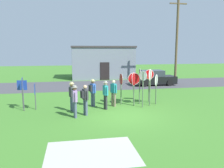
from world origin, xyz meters
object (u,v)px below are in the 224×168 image
object	(u,v)px
person_with_sunhat	(85,98)
info_panel_leftmost	(22,89)
person_in_dark_shirt	(93,91)
person_in_blue	(72,95)
stop_sign_low_front	(149,80)
person_on_left	(75,99)
utility_pole	(177,40)
info_panel_middle	(35,92)
stop_sign_rear_left	(140,80)
info_panel_rightmost	(23,88)
parked_car_on_street	(153,78)
person_in_teal	(114,92)
stop_sign_tallest	(134,82)
stop_sign_rear_right	(134,83)
stop_sign_leaning_right	(156,84)
stop_sign_center_cluster	(121,83)
stop_sign_nearest	(150,81)
person_holding_notes	(105,93)
stop_sign_far_back	(143,83)

from	to	relation	value
person_with_sunhat	info_panel_leftmost	bearing A→B (deg)	149.77
person_in_dark_shirt	person_in_blue	world-z (taller)	same
stop_sign_low_front	person_with_sunhat	distance (m)	5.16
person_on_left	info_panel_leftmost	distance (m)	3.99
utility_pole	info_panel_middle	bearing A→B (deg)	-148.89
stop_sign_rear_left	info_panel_rightmost	world-z (taller)	stop_sign_rear_left
person_in_blue	parked_car_on_street	bearing A→B (deg)	46.02
person_with_sunhat	person_in_teal	bearing A→B (deg)	40.60
stop_sign_tallest	person_in_teal	xyz separation A→B (m)	(-1.55, -0.75, -0.45)
stop_sign_rear_right	person_on_left	world-z (taller)	stop_sign_rear_right
stop_sign_leaning_right	person_with_sunhat	size ratio (longest dim) A/B	1.17
person_in_blue	info_panel_rightmost	xyz separation A→B (m)	(-2.82, 0.69, 0.38)
stop_sign_rear_right	stop_sign_leaning_right	size ratio (longest dim) A/B	1.08
stop_sign_rear_right	info_panel_leftmost	xyz separation A→B (m)	(-6.90, 0.51, -0.27)
stop_sign_tallest	stop_sign_leaning_right	bearing A→B (deg)	-27.50
person_in_dark_shirt	person_in_teal	world-z (taller)	person_in_dark_shirt
parked_car_on_street	person_with_sunhat	xyz separation A→B (m)	(-7.54, -9.40, 0.29)
stop_sign_center_cluster	stop_sign_tallest	bearing A→B (deg)	20.39
parked_car_on_street	person_in_blue	world-z (taller)	person_in_blue
stop_sign_nearest	stop_sign_leaning_right	size ratio (longest dim) A/B	1.19
stop_sign_rear_right	person_holding_notes	xyz separation A→B (m)	(-1.93, -0.61, -0.49)
stop_sign_rear_left	info_panel_middle	bearing A→B (deg)	-177.95
parked_car_on_street	person_holding_notes	bearing A→B (deg)	-126.68
parked_car_on_street	person_in_teal	size ratio (longest dim) A/B	2.56
parked_car_on_street	info_panel_leftmost	xyz separation A→B (m)	(-11.21, -7.26, 0.52)
person_with_sunhat	stop_sign_leaning_right	bearing A→B (deg)	19.56
stop_sign_nearest	person_in_teal	xyz separation A→B (m)	(-2.34, 0.22, -0.66)
info_panel_leftmost	person_in_dark_shirt	bearing A→B (deg)	-4.04
stop_sign_center_cluster	person_on_left	distance (m)	3.86
stop_sign_low_front	person_on_left	distance (m)	5.80
stop_sign_leaning_right	person_with_sunhat	world-z (taller)	stop_sign_leaning_right
stop_sign_tallest	info_panel_leftmost	distance (m)	7.14
stop_sign_center_cluster	stop_sign_low_front	bearing A→B (deg)	10.21
stop_sign_tallest	utility_pole	bearing A→B (deg)	47.42
person_on_left	person_in_blue	xyz separation A→B (m)	(-0.15, 1.20, 0.00)
stop_sign_rear_right	person_holding_notes	size ratio (longest dim) A/B	1.23
stop_sign_low_front	person_in_blue	xyz separation A→B (m)	(-5.24, -1.53, -0.54)
person_in_dark_shirt	stop_sign_rear_left	bearing A→B (deg)	1.91
utility_pole	info_panel_leftmost	distance (m)	15.78
stop_sign_leaning_right	stop_sign_tallest	world-z (taller)	stop_sign_tallest
utility_pole	stop_sign_far_back	distance (m)	10.90
stop_sign_low_front	stop_sign_far_back	bearing A→B (deg)	-123.22
person_in_blue	stop_sign_center_cluster	bearing A→B (deg)	20.04
stop_sign_nearest	person_in_teal	bearing A→B (deg)	174.69
stop_sign_far_back	person_in_teal	bearing A→B (deg)	160.73
info_panel_rightmost	person_with_sunhat	bearing A→B (deg)	-23.81
person_in_teal	info_panel_rightmost	distance (m)	5.44
person_in_blue	person_in_dark_shirt	bearing A→B (deg)	37.08
stop_sign_leaning_right	stop_sign_tallest	size ratio (longest dim) A/B	0.96
person_with_sunhat	person_in_teal	xyz separation A→B (m)	(1.91, 1.64, -0.03)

